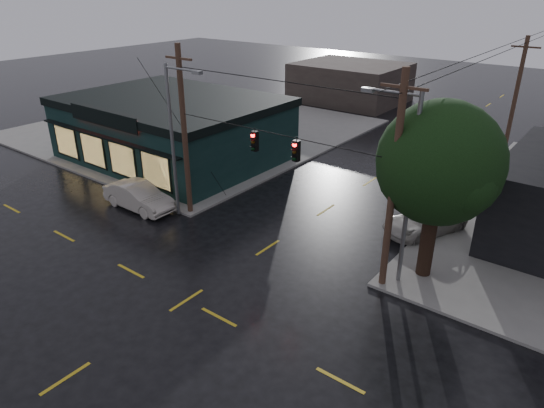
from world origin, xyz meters
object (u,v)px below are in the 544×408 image
Objects in this scene: utility_pole_ne at (382,285)px; sedan_cream at (139,196)px; utility_pole_nw at (191,213)px; suv_silver at (424,221)px; corner_tree at (439,164)px.

utility_pole_ne is 16.13m from sedan_cream.
utility_pole_nw reaches higher than suv_silver.
sedan_cream is (-17.26, -3.48, -5.01)m from corner_tree.
sedan_cream is 1.01× the size of suv_silver.
utility_pole_nw is 13.00m from utility_pole_ne.
utility_pole_ne is at bearing -61.73° from suv_silver.
utility_pole_nw is at bearing -129.31° from suv_silver.
corner_tree is 6.28m from utility_pole_ne.
sedan_cream is (-16.03, -1.50, 0.83)m from utility_pole_ne.
sedan_cream is at bearing -129.43° from suv_silver.
utility_pole_nw reaches higher than sedan_cream.
utility_pole_ne is at bearing 0.00° from utility_pole_nw.
utility_pole_ne is 2.02× the size of suv_silver.
corner_tree reaches higher than suv_silver.
corner_tree is 0.84× the size of utility_pole_nw.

